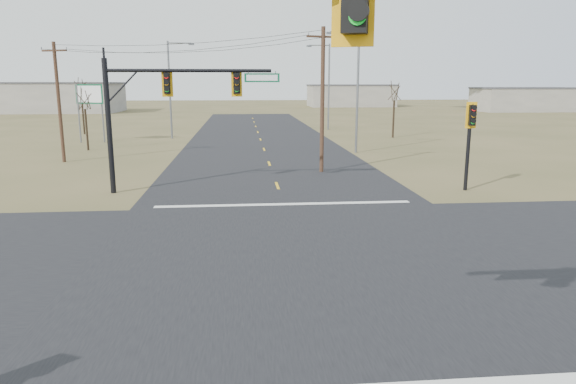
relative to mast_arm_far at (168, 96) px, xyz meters
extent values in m
plane|color=brown|center=(5.58, -11.01, -4.93)|extent=(320.00, 320.00, 0.00)
cube|color=black|center=(5.58, -11.01, -4.92)|extent=(160.00, 14.00, 0.02)
cube|color=black|center=(5.58, -11.01, -4.92)|extent=(14.00, 160.00, 0.02)
cube|color=silver|center=(5.58, -3.51, -4.90)|extent=(12.00, 0.40, 0.01)
cylinder|color=black|center=(-3.04, 0.00, -1.53)|extent=(0.27, 0.27, 6.81)
cylinder|color=black|center=(1.09, 0.00, 1.28)|extent=(8.27, 0.18, 0.18)
cube|color=#0B4D2F|center=(4.76, 0.00, 0.93)|extent=(1.80, 0.05, 0.45)
cylinder|color=black|center=(15.51, -1.02, -2.68)|extent=(0.19, 0.19, 4.50)
cylinder|color=#452E1D|center=(8.74, 5.34, -0.45)|extent=(0.26, 0.26, 8.97)
cube|color=#452E1D|center=(8.74, 5.34, 3.43)|extent=(2.15, 0.68, 0.12)
cylinder|color=#452E1D|center=(-9.18, 11.32, -0.73)|extent=(0.24, 0.24, 8.41)
cube|color=#452E1D|center=(-9.18, 11.32, 2.88)|extent=(1.94, 0.91, 0.12)
cylinder|color=slate|center=(-11.72, 24.04, -2.18)|extent=(0.15, 0.15, 5.50)
cylinder|color=slate|center=(-9.52, 24.04, -2.18)|extent=(0.15, 0.15, 5.50)
cube|color=#0B4D2F|center=(-10.62, 24.04, -0.35)|extent=(2.76, 1.14, 1.83)
cylinder|color=slate|center=(13.03, 14.43, -0.07)|extent=(0.19, 0.19, 9.73)
cylinder|color=slate|center=(11.87, 14.43, 4.59)|extent=(2.33, 0.12, 0.12)
cube|color=slate|center=(10.70, 14.43, 4.49)|extent=(0.57, 0.33, 0.18)
cylinder|color=slate|center=(14.31, 35.57, 0.16)|extent=(0.20, 0.20, 10.19)
cylinder|color=slate|center=(13.09, 35.57, 5.06)|extent=(2.45, 0.12, 0.12)
cube|color=slate|center=(11.86, 35.57, 4.96)|extent=(0.61, 0.42, 0.18)
cylinder|color=slate|center=(-3.47, 27.01, -0.08)|extent=(0.19, 0.19, 9.72)
cylinder|color=slate|center=(-2.31, 27.01, 4.58)|extent=(2.33, 0.12, 0.12)
cube|color=slate|center=(-1.14, 27.01, 4.48)|extent=(0.58, 0.39, 0.17)
cylinder|color=black|center=(-9.36, 17.99, -3.20)|extent=(0.17, 0.17, 3.47)
cylinder|color=black|center=(-13.83, 32.53, -2.80)|extent=(0.20, 0.20, 4.27)
cylinder|color=black|center=(19.50, 25.71, -3.00)|extent=(0.20, 0.20, 3.86)
cube|color=#A29B8F|center=(-34.42, 78.99, -2.18)|extent=(28.00, 14.00, 5.50)
cube|color=#A29B8F|center=(30.58, 98.99, -2.43)|extent=(20.00, 12.00, 5.00)
cube|color=#A29B8F|center=(60.58, 73.99, -2.68)|extent=(18.00, 10.00, 4.50)
camera|label=1|loc=(3.62, -26.86, 0.66)|focal=32.00mm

